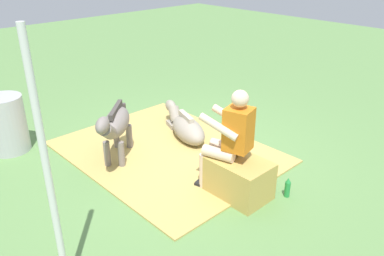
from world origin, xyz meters
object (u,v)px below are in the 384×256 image
object	(u,v)px
pony_lying	(186,127)
person_seated	(229,137)
hay_bale	(239,178)
pony_standing	(115,125)
soda_bottle	(288,187)
water_barrel	(6,124)
tent_pole_left	(48,176)

from	to	relation	value
pony_lying	person_seated	bearing A→B (deg)	156.46
hay_bale	person_seated	distance (m)	0.54
pony_standing	soda_bottle	bearing A→B (deg)	-155.51
pony_lying	water_barrel	distance (m)	2.68
soda_bottle	water_barrel	xyz separation A→B (m)	(3.58, 2.00, 0.30)
tent_pole_left	hay_bale	bearing A→B (deg)	-92.43
pony_standing	water_barrel	bearing A→B (deg)	35.92
person_seated	water_barrel	xyz separation A→B (m)	(2.98, 1.56, -0.33)
hay_bale	soda_bottle	distance (m)	0.61
pony_lying	tent_pole_left	world-z (taller)	tent_pole_left
pony_standing	tent_pole_left	distance (m)	2.43
soda_bottle	tent_pole_left	world-z (taller)	tent_pole_left
tent_pole_left	water_barrel	bearing A→B (deg)	-12.16
person_seated	pony_lying	size ratio (longest dim) A/B	1.01
pony_standing	person_seated	bearing A→B (deg)	-160.60
person_seated	tent_pole_left	size ratio (longest dim) A/B	0.57
water_barrel	tent_pole_left	bearing A→B (deg)	167.84
pony_lying	tent_pole_left	distance (m)	3.39
hay_bale	soda_bottle	xyz separation A→B (m)	(-0.44, -0.41, -0.11)
pony_standing	soda_bottle	xyz separation A→B (m)	(-2.20, -1.00, -0.43)
person_seated	soda_bottle	size ratio (longest dim) A/B	5.17
person_seated	pony_standing	size ratio (longest dim) A/B	1.26
water_barrel	soda_bottle	bearing A→B (deg)	-150.78
person_seated	pony_standing	xyz separation A→B (m)	(1.60, 0.56, -0.20)
pony_standing	pony_lying	xyz separation A→B (m)	(-0.14, -1.20, -0.37)
hay_bale	water_barrel	distance (m)	3.53
soda_bottle	water_barrel	size ratio (longest dim) A/B	0.31
person_seated	pony_standing	distance (m)	1.71
soda_bottle	pony_standing	bearing A→B (deg)	24.49
soda_bottle	hay_bale	bearing A→B (deg)	42.89
hay_bale	tent_pole_left	size ratio (longest dim) A/B	0.31
pony_standing	tent_pole_left	world-z (taller)	tent_pole_left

